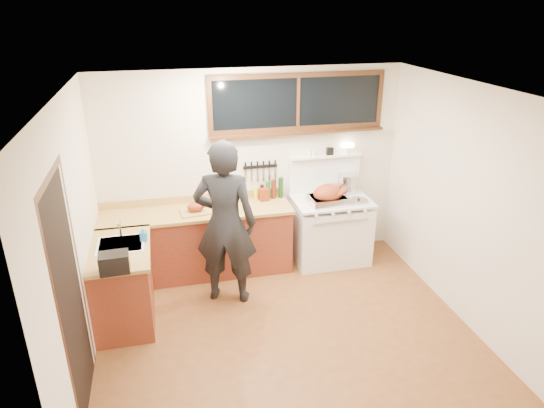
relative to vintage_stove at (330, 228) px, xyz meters
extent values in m
cube|color=brown|center=(-1.00, -1.41, -0.48)|extent=(4.00, 3.50, 0.02)
cube|color=beige|center=(-1.00, 0.36, 0.83)|extent=(4.00, 0.05, 2.60)
cube|color=beige|center=(-1.00, -3.19, 0.83)|extent=(4.00, 0.05, 2.60)
cube|color=beige|center=(-3.03, -1.41, 0.83)|extent=(0.05, 3.50, 2.60)
cube|color=beige|center=(1.02, -1.41, 0.83)|extent=(0.05, 3.50, 2.60)
cube|color=white|center=(-1.00, -1.41, 2.16)|extent=(4.00, 3.50, 0.05)
cube|color=maroon|center=(-1.80, 0.04, -0.04)|extent=(2.40, 0.60, 0.86)
cube|color=#B48E47|center=(-1.80, 0.03, 0.41)|extent=(2.44, 0.64, 0.04)
cube|color=#B48E47|center=(-1.80, 0.32, 0.48)|extent=(2.40, 0.03, 0.10)
sphere|color=#B78C38|center=(-2.80, -0.24, 0.23)|extent=(0.03, 0.03, 0.03)
sphere|color=#B78C38|center=(-2.30, -0.24, 0.23)|extent=(0.03, 0.03, 0.03)
sphere|color=#B78C38|center=(-1.80, -0.24, 0.23)|extent=(0.03, 0.03, 0.03)
sphere|color=#B78C38|center=(-1.30, -0.24, 0.23)|extent=(0.03, 0.03, 0.03)
sphere|color=#B78C38|center=(-0.85, -0.24, 0.23)|extent=(0.03, 0.03, 0.03)
cube|color=maroon|center=(-2.70, -0.79, -0.04)|extent=(0.60, 1.05, 0.86)
cube|color=#B48E47|center=(-2.69, -0.79, 0.41)|extent=(0.64, 1.09, 0.04)
cube|color=white|center=(-2.68, -0.71, 0.37)|extent=(0.45, 0.40, 0.14)
cube|color=white|center=(-2.68, -0.71, 0.44)|extent=(0.50, 0.45, 0.01)
cylinder|color=silver|center=(-2.68, -0.53, 0.55)|extent=(0.02, 0.02, 0.24)
cylinder|color=silver|center=(-2.68, -0.61, 0.66)|extent=(0.02, 0.18, 0.02)
cube|color=white|center=(0.00, -0.01, -0.06)|extent=(1.00, 0.70, 0.82)
cube|color=white|center=(0.00, -0.01, 0.42)|extent=(1.02, 0.72, 0.03)
cube|color=white|center=(0.00, -0.35, 0.05)|extent=(0.88, 0.02, 0.46)
cylinder|color=silver|center=(0.00, -0.38, 0.27)|extent=(0.75, 0.02, 0.02)
cylinder|color=white|center=(-0.33, -0.37, 0.38)|extent=(0.04, 0.03, 0.04)
cylinder|color=white|center=(-0.11, -0.37, 0.38)|extent=(0.04, 0.03, 0.04)
cylinder|color=white|center=(0.11, -0.37, 0.38)|extent=(0.04, 0.03, 0.04)
cylinder|color=white|center=(0.33, -0.37, 0.38)|extent=(0.04, 0.03, 0.04)
cube|color=white|center=(0.00, 0.31, 0.68)|extent=(1.00, 0.05, 0.50)
cube|color=white|center=(0.00, 0.28, 0.95)|extent=(1.00, 0.12, 0.03)
cylinder|color=white|center=(0.30, 0.28, 1.01)|extent=(0.09, 0.09, 0.09)
cube|color=#FFE5B2|center=(0.30, 0.28, 1.08)|extent=(0.16, 0.08, 0.05)
cube|color=black|center=(0.05, 0.28, 1.01)|extent=(0.09, 0.05, 0.10)
cylinder|color=white|center=(-0.18, 0.28, 1.01)|extent=(0.04, 0.04, 0.09)
cylinder|color=white|center=(-0.24, 0.28, 1.01)|extent=(0.04, 0.04, 0.09)
cube|color=black|center=(-0.40, 0.32, 1.68)|extent=(2.20, 0.01, 0.62)
cube|color=#321C0E|center=(-0.40, 0.32, 2.02)|extent=(2.32, 0.04, 0.06)
cube|color=#321C0E|center=(-0.40, 0.32, 1.34)|extent=(2.32, 0.04, 0.06)
cube|color=#321C0E|center=(-1.53, 0.32, 1.68)|extent=(0.06, 0.04, 0.62)
cube|color=#321C0E|center=(0.73, 0.32, 1.68)|extent=(0.06, 0.04, 0.62)
cube|color=#321C0E|center=(-0.40, 0.32, 1.68)|extent=(0.04, 0.04, 0.62)
cube|color=#321C0E|center=(-0.40, 0.27, 1.30)|extent=(2.32, 0.13, 0.03)
cube|color=black|center=(-2.99, -1.96, 0.58)|extent=(0.01, 0.86, 2.10)
cube|color=#321C0E|center=(-2.99, -2.45, 0.58)|extent=(0.01, 0.07, 2.10)
cube|color=#321C0E|center=(-2.99, -1.48, 0.58)|extent=(0.01, 0.07, 2.10)
cube|color=#321C0E|center=(-2.99, -1.96, 1.67)|extent=(0.01, 1.04, 0.07)
cube|color=black|center=(-0.90, 0.33, 0.85)|extent=(0.46, 0.02, 0.04)
cube|color=silver|center=(-1.10, 0.31, 0.74)|extent=(0.02, 0.00, 0.18)
cube|color=black|center=(-1.10, 0.31, 0.88)|extent=(0.02, 0.02, 0.10)
cube|color=silver|center=(-1.02, 0.31, 0.74)|extent=(0.02, 0.00, 0.18)
cube|color=black|center=(-1.02, 0.31, 0.88)|extent=(0.02, 0.02, 0.10)
cube|color=silver|center=(-0.94, 0.31, 0.74)|extent=(0.02, 0.00, 0.18)
cube|color=black|center=(-0.94, 0.31, 0.88)|extent=(0.02, 0.02, 0.10)
cube|color=silver|center=(-0.86, 0.31, 0.74)|extent=(0.03, 0.00, 0.18)
cube|color=black|center=(-0.86, 0.31, 0.88)|extent=(0.02, 0.02, 0.10)
cube|color=silver|center=(-0.78, 0.31, 0.74)|extent=(0.03, 0.00, 0.18)
cube|color=black|center=(-0.78, 0.31, 0.88)|extent=(0.02, 0.02, 0.10)
cube|color=silver|center=(-0.70, 0.31, 0.74)|extent=(0.03, 0.00, 0.18)
cube|color=black|center=(-0.70, 0.31, 0.88)|extent=(0.02, 0.02, 0.10)
imported|color=black|center=(-1.52, -0.63, 0.52)|extent=(0.84, 0.68, 1.98)
imported|color=#2A7FD2|center=(-2.43, -0.68, 0.52)|extent=(0.08, 0.08, 0.17)
cube|color=black|center=(-2.70, -1.29, 0.53)|extent=(0.29, 0.21, 0.20)
cube|color=#B48E47|center=(-1.80, -0.03, 0.44)|extent=(0.41, 0.33, 0.02)
ellipsoid|color=#90381A|center=(-1.80, -0.03, 0.51)|extent=(0.23, 0.17, 0.12)
sphere|color=#90381A|center=(-1.71, 0.02, 0.53)|extent=(0.05, 0.05, 0.05)
sphere|color=#90381A|center=(-1.71, -0.07, 0.53)|extent=(0.05, 0.05, 0.05)
cube|color=silver|center=(-0.10, -0.13, 0.48)|extent=(0.52, 0.41, 0.10)
cube|color=#3F3F42|center=(-0.10, -0.13, 0.52)|extent=(0.46, 0.35, 0.03)
torus|color=silver|center=(-0.36, -0.13, 0.53)|extent=(0.02, 0.10, 0.10)
torus|color=silver|center=(0.16, -0.13, 0.53)|extent=(0.02, 0.10, 0.10)
ellipsoid|color=#90381A|center=(-0.10, -0.13, 0.57)|extent=(0.40, 0.32, 0.25)
cylinder|color=#90381A|center=(0.03, -0.22, 0.59)|extent=(0.14, 0.07, 0.11)
sphere|color=#90381A|center=(0.10, -0.22, 0.63)|extent=(0.07, 0.07, 0.07)
cylinder|color=#90381A|center=(0.03, -0.04, 0.59)|extent=(0.14, 0.07, 0.11)
sphere|color=#90381A|center=(0.10, -0.04, 0.63)|extent=(0.07, 0.07, 0.07)
cylinder|color=silver|center=(0.30, 0.20, 0.56)|extent=(0.35, 0.35, 0.26)
cylinder|color=silver|center=(0.09, 0.20, 0.49)|extent=(0.16, 0.16, 0.12)
cylinder|color=black|center=(0.09, 0.32, 0.54)|extent=(0.02, 0.16, 0.02)
cylinder|color=silver|center=(0.32, -0.16, 0.45)|extent=(0.29, 0.29, 0.02)
sphere|color=black|center=(0.32, -0.16, 0.46)|extent=(0.03, 0.03, 0.03)
cube|color=maroon|center=(-0.89, 0.16, 0.52)|extent=(0.12, 0.10, 0.17)
cylinder|color=white|center=(-1.17, 0.27, 0.51)|extent=(0.10, 0.10, 0.15)
cylinder|color=black|center=(-0.98, 0.22, 0.52)|extent=(0.06, 0.06, 0.18)
cylinder|color=black|center=(-0.90, 0.22, 0.53)|extent=(0.05, 0.05, 0.20)
cylinder|color=black|center=(-0.82, 0.22, 0.56)|extent=(0.06, 0.06, 0.25)
cylinder|color=black|center=(-0.74, 0.22, 0.56)|extent=(0.07, 0.07, 0.26)
cylinder|color=black|center=(-0.64, 0.22, 0.57)|extent=(0.06, 0.06, 0.28)
camera|label=1|loc=(-2.16, -5.65, 2.88)|focal=32.00mm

